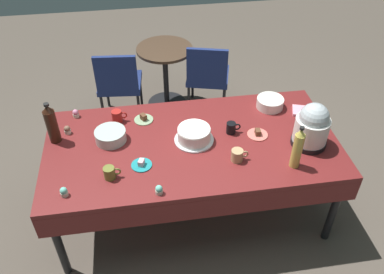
# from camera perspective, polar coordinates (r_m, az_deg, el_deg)

# --- Properties ---
(ground) EXTENTS (9.00, 9.00, 0.00)m
(ground) POSITION_cam_1_polar(r_m,az_deg,el_deg) (3.55, 0.00, -9.94)
(ground) COLOR brown
(potluck_table) EXTENTS (2.20, 1.10, 0.75)m
(potluck_table) POSITION_cam_1_polar(r_m,az_deg,el_deg) (3.06, 0.00, -1.61)
(potluck_table) COLOR maroon
(potluck_table) RESTS_ON ground
(frosted_layer_cake) EXTENTS (0.30, 0.30, 0.11)m
(frosted_layer_cake) POSITION_cam_1_polar(r_m,az_deg,el_deg) (3.00, 0.29, 0.32)
(frosted_layer_cake) COLOR silver
(frosted_layer_cake) RESTS_ON potluck_table
(slow_cooker) EXTENTS (0.26, 0.26, 0.35)m
(slow_cooker) POSITION_cam_1_polar(r_m,az_deg,el_deg) (3.03, 16.70, 1.47)
(slow_cooker) COLOR black
(slow_cooker) RESTS_ON potluck_table
(glass_salad_bowl) EXTENTS (0.23, 0.23, 0.09)m
(glass_salad_bowl) POSITION_cam_1_polar(r_m,az_deg,el_deg) (3.07, -11.51, 0.18)
(glass_salad_bowl) COLOR #B2C6BC
(glass_salad_bowl) RESTS_ON potluck_table
(ceramic_snack_bowl) EXTENTS (0.22, 0.22, 0.08)m
(ceramic_snack_bowl) POSITION_cam_1_polar(r_m,az_deg,el_deg) (3.42, 11.03, 4.80)
(ceramic_snack_bowl) COLOR silver
(ceramic_snack_bowl) RESTS_ON potluck_table
(dessert_plate_coral) EXTENTS (0.16, 0.16, 0.05)m
(dessert_plate_coral) POSITION_cam_1_polar(r_m,az_deg,el_deg) (3.12, 9.31, 0.46)
(dessert_plate_coral) COLOR #E07266
(dessert_plate_coral) RESTS_ON potluck_table
(dessert_plate_sage) EXTENTS (0.15, 0.15, 0.06)m
(dessert_plate_sage) POSITION_cam_1_polar(r_m,az_deg,el_deg) (3.25, -6.90, 2.59)
(dessert_plate_sage) COLOR #8CA87F
(dessert_plate_sage) RESTS_ON potluck_table
(dessert_plate_teal) EXTENTS (0.15, 0.15, 0.05)m
(dessert_plate_teal) POSITION_cam_1_polar(r_m,az_deg,el_deg) (2.85, -7.19, -3.86)
(dessert_plate_teal) COLOR teal
(dessert_plate_teal) RESTS_ON potluck_table
(cupcake_mint) EXTENTS (0.05, 0.05, 0.07)m
(cupcake_mint) POSITION_cam_1_polar(r_m,az_deg,el_deg) (2.74, -17.77, -7.44)
(cupcake_mint) COLOR beige
(cupcake_mint) RESTS_ON potluck_table
(cupcake_lemon) EXTENTS (0.05, 0.05, 0.07)m
(cupcake_lemon) POSITION_cam_1_polar(r_m,az_deg,el_deg) (2.64, -4.71, -7.50)
(cupcake_lemon) COLOR beige
(cupcake_lemon) RESTS_ON potluck_table
(cupcake_berry) EXTENTS (0.05, 0.05, 0.07)m
(cupcake_berry) POSITION_cam_1_polar(r_m,az_deg,el_deg) (3.23, -17.31, 0.97)
(cupcake_berry) COLOR beige
(cupcake_berry) RESTS_ON potluck_table
(cupcake_cocoa) EXTENTS (0.05, 0.05, 0.07)m
(cupcake_cocoa) POSITION_cam_1_polar(r_m,az_deg,el_deg) (3.38, -16.21, 3.24)
(cupcake_cocoa) COLOR beige
(cupcake_cocoa) RESTS_ON potluck_table
(soda_bottle_cola) EXTENTS (0.09, 0.09, 0.34)m
(soda_bottle_cola) POSITION_cam_1_polar(r_m,az_deg,el_deg) (3.11, -19.34, 1.78)
(soda_bottle_cola) COLOR #33190F
(soda_bottle_cola) RESTS_ON potluck_table
(soda_bottle_ginger_ale) EXTENTS (0.07, 0.07, 0.34)m
(soda_bottle_ginger_ale) POSITION_cam_1_polar(r_m,az_deg,el_deg) (2.82, 14.79, -1.55)
(soda_bottle_ginger_ale) COLOR gold
(soda_bottle_ginger_ale) RESTS_ON potluck_table
(coffee_mug_olive) EXTENTS (0.12, 0.08, 0.09)m
(coffee_mug_olive) POSITION_cam_1_polar(r_m,az_deg,el_deg) (2.77, -11.60, -5.01)
(coffee_mug_olive) COLOR olive
(coffee_mug_olive) RESTS_ON potluck_table
(coffee_mug_tan) EXTENTS (0.13, 0.09, 0.09)m
(coffee_mug_tan) POSITION_cam_1_polar(r_m,az_deg,el_deg) (2.86, 6.49, -2.59)
(coffee_mug_tan) COLOR tan
(coffee_mug_tan) RESTS_ON potluck_table
(coffee_mug_red) EXTENTS (0.12, 0.08, 0.10)m
(coffee_mug_red) POSITION_cam_1_polar(r_m,az_deg,el_deg) (3.25, -10.58, 2.92)
(coffee_mug_red) COLOR #B2231E
(coffee_mug_red) RESTS_ON potluck_table
(coffee_mug_black) EXTENTS (0.11, 0.07, 0.09)m
(coffee_mug_black) POSITION_cam_1_polar(r_m,az_deg,el_deg) (3.09, 5.63, 1.30)
(coffee_mug_black) COLOR black
(coffee_mug_black) RESTS_ON potluck_table
(paper_napkin_stack) EXTENTS (0.18, 0.18, 0.02)m
(paper_napkin_stack) POSITION_cam_1_polar(r_m,az_deg,el_deg) (3.43, 15.26, 3.58)
(paper_napkin_stack) COLOR pink
(paper_napkin_stack) RESTS_ON potluck_table
(maroon_chair_left) EXTENTS (0.48, 0.48, 0.85)m
(maroon_chair_left) POSITION_cam_1_polar(r_m,az_deg,el_deg) (4.27, -10.36, 7.78)
(maroon_chair_left) COLOR navy
(maroon_chair_left) RESTS_ON ground
(maroon_chair_right) EXTENTS (0.54, 0.54, 0.85)m
(maroon_chair_right) POSITION_cam_1_polar(r_m,az_deg,el_deg) (4.33, 2.23, 8.92)
(maroon_chair_right) COLOR navy
(maroon_chair_right) RESTS_ON ground
(round_cafe_table) EXTENTS (0.60, 0.60, 0.72)m
(round_cafe_table) POSITION_cam_1_polar(r_m,az_deg,el_deg) (4.46, -3.82, 10.00)
(round_cafe_table) COLOR #473323
(round_cafe_table) RESTS_ON ground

